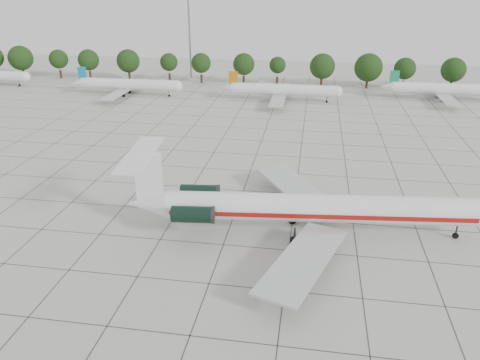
{
  "coord_description": "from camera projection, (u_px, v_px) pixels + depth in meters",
  "views": [
    {
      "loc": [
        9.8,
        -56.26,
        30.02
      ],
      "look_at": [
        0.14,
        4.0,
        3.5
      ],
      "focal_mm": 35.0,
      "sensor_mm": 36.0,
      "label": 1
    }
  ],
  "objects": [
    {
      "name": "bg_airliner_c",
      "position": [
        283.0,
        90.0,
        122.19
      ],
      "size": [
        28.24,
        27.2,
        7.4
      ],
      "color": "silver",
      "rests_on": "ground"
    },
    {
      "name": "ground",
      "position": [
        234.0,
        215.0,
        64.33
      ],
      "size": [
        260.0,
        260.0,
        0.0
      ],
      "primitive_type": "plane",
      "color": "#B7B7B0",
      "rests_on": "ground"
    },
    {
      "name": "ground_crew",
      "position": [
        360.0,
        217.0,
        61.56
      ],
      "size": [
        0.83,
        0.79,
        1.91
      ],
      "primitive_type": "imported",
      "rotation": [
        0.0,
        0.0,
        3.8
      ],
      "color": "#E49E0D",
      "rests_on": "ground"
    },
    {
      "name": "main_airliner",
      "position": [
        300.0,
        207.0,
        58.05
      ],
      "size": [
        45.31,
        35.48,
        10.64
      ],
      "rotation": [
        0.0,
        0.0,
        0.1
      ],
      "color": "silver",
      "rests_on": "ground"
    },
    {
      "name": "tree_line",
      "position": [
        244.0,
        64.0,
        140.62
      ],
      "size": [
        249.86,
        8.44,
        10.22
      ],
      "color": "#332114",
      "rests_on": "ground"
    },
    {
      "name": "floodlight_mast",
      "position": [
        189.0,
        32.0,
        146.31
      ],
      "size": [
        1.6,
        1.6,
        25.45
      ],
      "color": "slate",
      "rests_on": "ground"
    },
    {
      "name": "apron_joints",
      "position": [
        250.0,
        173.0,
        77.91
      ],
      "size": [
        170.0,
        170.0,
        0.02
      ],
      "primitive_type": "cube",
      "color": "#383838",
      "rests_on": "ground"
    },
    {
      "name": "bg_airliner_b",
      "position": [
        129.0,
        85.0,
        128.32
      ],
      "size": [
        28.24,
        27.2,
        7.4
      ],
      "color": "silver",
      "rests_on": "ground"
    },
    {
      "name": "bg_airliner_d",
      "position": [
        445.0,
        89.0,
        123.21
      ],
      "size": [
        28.24,
        27.2,
        7.4
      ],
      "color": "silver",
      "rests_on": "ground"
    }
  ]
}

